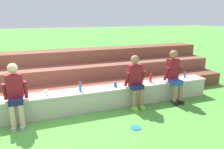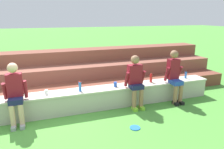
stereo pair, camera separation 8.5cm
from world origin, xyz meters
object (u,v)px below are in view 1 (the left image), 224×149
water_bottle_center_gap (151,78)px  plastic_cup_right_end (115,84)px  water_bottle_mid_left (80,87)px  frisbee (136,128)px  person_center (174,74)px  water_bottle_near_right (185,75)px  plastic_cup_middle (46,93)px  person_far_left (15,93)px  person_left_of_center (136,79)px

water_bottle_center_gap → plastic_cup_right_end: size_ratio=1.98×
water_bottle_mid_left → frisbee: (0.96, -1.25, -0.66)m
person_center → water_bottle_near_right: bearing=25.5°
water_bottle_mid_left → plastic_cup_middle: 0.82m
plastic_cup_middle → person_far_left: bearing=-160.4°
person_far_left → frisbee: 2.75m
water_bottle_center_gap → plastic_cup_right_end: 1.10m
plastic_cup_middle → water_bottle_near_right: bearing=0.8°
person_left_of_center → plastic_cup_right_end: (-0.48, 0.25, -0.16)m
water_bottle_center_gap → person_center: bearing=-26.1°
water_bottle_center_gap → water_bottle_mid_left: (-2.06, -0.09, 0.00)m
plastic_cup_right_end → frisbee: size_ratio=0.57×
person_center → frisbee: person_center is taller
frisbee → plastic_cup_right_end: bearing=89.8°
person_left_of_center → frisbee: 1.38m
person_left_of_center → plastic_cup_middle: bearing=173.7°
water_bottle_mid_left → plastic_cup_right_end: (0.96, 0.05, -0.06)m
person_far_left → plastic_cup_middle: 0.71m
person_center → frisbee: size_ratio=6.39×
plastic_cup_right_end → water_bottle_near_right: bearing=1.3°
person_far_left → water_bottle_center_gap: 3.54m
person_far_left → person_center: bearing=-0.1°
person_left_of_center → frisbee: (-0.48, -1.04, -0.76)m
water_bottle_near_right → water_bottle_mid_left: size_ratio=0.83×
person_far_left → person_left_of_center: (2.91, -0.01, 0.01)m
person_center → person_left_of_center: bearing=-179.7°
person_left_of_center → frisbee: size_ratio=6.12×
person_far_left → plastic_cup_middle: size_ratio=12.09×
water_bottle_mid_left → plastic_cup_right_end: 0.96m
person_far_left → water_bottle_mid_left: size_ratio=5.40×
person_far_left → frisbee: bearing=-23.6°
water_bottle_center_gap → plastic_cup_right_end: (-1.10, -0.04, -0.06)m
plastic_cup_middle → water_bottle_mid_left: bearing=-3.3°
person_far_left → water_bottle_near_right: bearing=3.5°
person_left_of_center → water_bottle_near_right: 1.86m
person_far_left → water_bottle_near_right: size_ratio=6.47×
person_far_left → water_bottle_mid_left: person_far_left is taller
water_bottle_near_right → plastic_cup_middle: size_ratio=1.87×
person_left_of_center → water_bottle_center_gap: size_ratio=5.48×
plastic_cup_right_end → frisbee: plastic_cup_right_end is taller
plastic_cup_middle → frisbee: plastic_cup_middle is taller
water_bottle_center_gap → water_bottle_near_right: water_bottle_center_gap is taller
water_bottle_near_right → frisbee: size_ratio=0.95×
frisbee → water_bottle_mid_left: bearing=127.5°
plastic_cup_right_end → person_left_of_center: bearing=-27.5°
person_far_left → person_center: 4.11m
plastic_cup_middle → plastic_cup_right_end: 1.77m
person_left_of_center → water_bottle_center_gap: (0.63, 0.29, -0.10)m
water_bottle_mid_left → water_bottle_near_right: bearing=1.8°
plastic_cup_right_end → water_bottle_mid_left: bearing=-177.2°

